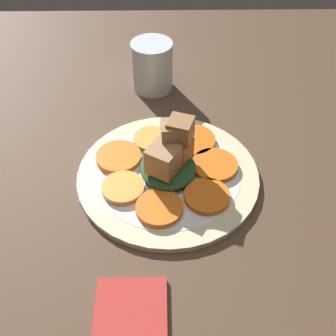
% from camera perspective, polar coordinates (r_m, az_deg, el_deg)
% --- Properties ---
extents(table_slab, '(1.20, 1.20, 0.02)m').
position_cam_1_polar(table_slab, '(0.67, 0.00, -1.87)').
color(table_slab, '#4C3828').
rests_on(table_slab, ground).
extents(plate, '(0.28, 0.28, 0.01)m').
position_cam_1_polar(plate, '(0.66, 0.00, -0.97)').
color(plate, beige).
rests_on(plate, table_slab).
extents(carrot_slice_0, '(0.07, 0.07, 0.01)m').
position_cam_1_polar(carrot_slice_0, '(0.68, -6.71, 1.50)').
color(carrot_slice_0, orange).
rests_on(carrot_slice_0, plate).
extents(carrot_slice_1, '(0.06, 0.06, 0.01)m').
position_cam_1_polar(carrot_slice_1, '(0.63, -6.11, -2.67)').
color(carrot_slice_1, '#F99439').
rests_on(carrot_slice_1, plate).
extents(carrot_slice_2, '(0.07, 0.07, 0.01)m').
position_cam_1_polar(carrot_slice_2, '(0.60, -1.19, -5.42)').
color(carrot_slice_2, orange).
rests_on(carrot_slice_2, plate).
extents(carrot_slice_3, '(0.07, 0.07, 0.01)m').
position_cam_1_polar(carrot_slice_3, '(0.62, 5.30, -3.81)').
color(carrot_slice_3, orange).
rests_on(carrot_slice_3, plate).
extents(carrot_slice_4, '(0.07, 0.07, 0.01)m').
position_cam_1_polar(carrot_slice_4, '(0.67, 6.34, 0.38)').
color(carrot_slice_4, orange).
rests_on(carrot_slice_4, plate).
extents(carrot_slice_5, '(0.08, 0.08, 0.01)m').
position_cam_1_polar(carrot_slice_5, '(0.71, 3.28, 3.75)').
color(carrot_slice_5, '#D45E12').
rests_on(carrot_slice_5, plate).
extents(carrot_slice_6, '(0.06, 0.06, 0.01)m').
position_cam_1_polar(carrot_slice_6, '(0.71, -2.26, 3.91)').
color(carrot_slice_6, orange).
rests_on(carrot_slice_6, plate).
extents(center_pile, '(0.10, 0.09, 0.09)m').
position_cam_1_polar(center_pile, '(0.64, 0.28, 1.57)').
color(center_pile, '#235128').
rests_on(center_pile, plate).
extents(fork, '(0.18, 0.02, 0.00)m').
position_cam_1_polar(fork, '(0.67, 5.50, 0.49)').
color(fork, '#B2B2B7').
rests_on(fork, plate).
extents(water_glass, '(0.08, 0.08, 0.10)m').
position_cam_1_polar(water_glass, '(0.83, -2.16, 13.64)').
color(water_glass, silver).
rests_on(water_glass, table_slab).
extents(napkin, '(0.15, 0.09, 0.01)m').
position_cam_1_polar(napkin, '(0.52, -5.22, -21.66)').
color(napkin, '#B2332D').
rests_on(napkin, table_slab).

